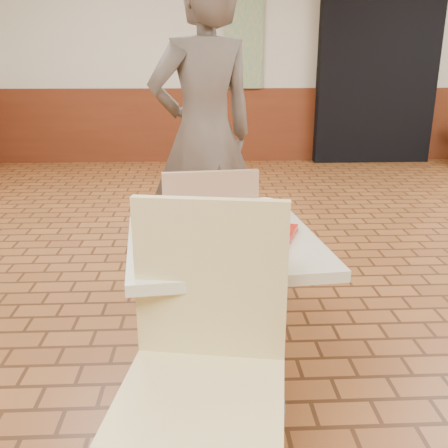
{
  "coord_description": "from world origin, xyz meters",
  "views": [
    {
      "loc": [
        -1.19,
        -2.03,
        1.34
      ],
      "look_at": [
        -1.11,
        -0.33,
        0.78
      ],
      "focal_mm": 40.0,
      "sensor_mm": 36.0,
      "label": 1
    }
  ],
  "objects_px": {
    "long_john_donut": "(233,231)",
    "paper_cup": "(265,212)",
    "main_table": "(224,299)",
    "serving_tray": "(224,236)",
    "ring_donut": "(191,225)",
    "chair_main_front": "(205,357)",
    "customer": "(204,136)",
    "chair_main_back": "(208,249)"
  },
  "relations": [
    {
      "from": "main_table",
      "to": "chair_main_front",
      "type": "xyz_separation_m",
      "value": [
        -0.08,
        -0.47,
        0.06
      ]
    },
    {
      "from": "main_table",
      "to": "paper_cup",
      "type": "relative_size",
      "value": 7.68
    },
    {
      "from": "customer",
      "to": "long_john_donut",
      "type": "relative_size",
      "value": 12.47
    },
    {
      "from": "main_table",
      "to": "paper_cup",
      "type": "distance_m",
      "value": 0.36
    },
    {
      "from": "main_table",
      "to": "ring_donut",
      "type": "bearing_deg",
      "value": 162.32
    },
    {
      "from": "main_table",
      "to": "ring_donut",
      "type": "height_order",
      "value": "ring_donut"
    },
    {
      "from": "customer",
      "to": "long_john_donut",
      "type": "height_order",
      "value": "customer"
    },
    {
      "from": "ring_donut",
      "to": "long_john_donut",
      "type": "relative_size",
      "value": 0.64
    },
    {
      "from": "main_table",
      "to": "paper_cup",
      "type": "bearing_deg",
      "value": 29.09
    },
    {
      "from": "main_table",
      "to": "chair_main_back",
      "type": "relative_size",
      "value": 0.81
    },
    {
      "from": "chair_main_back",
      "to": "serving_tray",
      "type": "relative_size",
      "value": 1.9
    },
    {
      "from": "customer",
      "to": "main_table",
      "type": "bearing_deg",
      "value": 69.02
    },
    {
      "from": "serving_tray",
      "to": "ring_donut",
      "type": "height_order",
      "value": "ring_donut"
    },
    {
      "from": "serving_tray",
      "to": "paper_cup",
      "type": "distance_m",
      "value": 0.19
    },
    {
      "from": "serving_tray",
      "to": "chair_main_front",
      "type": "bearing_deg",
      "value": -99.16
    },
    {
      "from": "chair_main_front",
      "to": "customer",
      "type": "bearing_deg",
      "value": 98.86
    },
    {
      "from": "main_table",
      "to": "chair_main_back",
      "type": "distance_m",
      "value": 0.49
    },
    {
      "from": "serving_tray",
      "to": "ring_donut",
      "type": "relative_size",
      "value": 5.05
    },
    {
      "from": "chair_main_front",
      "to": "long_john_donut",
      "type": "bearing_deg",
      "value": 85.26
    },
    {
      "from": "chair_main_front",
      "to": "ring_donut",
      "type": "height_order",
      "value": "chair_main_front"
    },
    {
      "from": "chair_main_back",
      "to": "long_john_donut",
      "type": "distance_m",
      "value": 0.61
    },
    {
      "from": "customer",
      "to": "ring_donut",
      "type": "bearing_deg",
      "value": 63.53
    },
    {
      "from": "long_john_donut",
      "to": "paper_cup",
      "type": "bearing_deg",
      "value": 47.34
    },
    {
      "from": "ring_donut",
      "to": "serving_tray",
      "type": "bearing_deg",
      "value": -17.68
    },
    {
      "from": "chair_main_back",
      "to": "paper_cup",
      "type": "height_order",
      "value": "chair_main_back"
    },
    {
      "from": "customer",
      "to": "paper_cup",
      "type": "distance_m",
      "value": 1.21
    },
    {
      "from": "long_john_donut",
      "to": "paper_cup",
      "type": "distance_m",
      "value": 0.19
    },
    {
      "from": "chair_main_back",
      "to": "paper_cup",
      "type": "xyz_separation_m",
      "value": [
        0.21,
        -0.4,
        0.3
      ]
    },
    {
      "from": "customer",
      "to": "serving_tray",
      "type": "xyz_separation_m",
      "value": [
        0.06,
        -1.27,
        -0.18
      ]
    },
    {
      "from": "customer",
      "to": "ring_donut",
      "type": "distance_m",
      "value": 1.25
    },
    {
      "from": "ring_donut",
      "to": "long_john_donut",
      "type": "height_order",
      "value": "long_john_donut"
    },
    {
      "from": "main_table",
      "to": "chair_main_front",
      "type": "height_order",
      "value": "chair_main_front"
    },
    {
      "from": "main_table",
      "to": "paper_cup",
      "type": "xyz_separation_m",
      "value": [
        0.16,
        0.09,
        0.31
      ]
    },
    {
      "from": "serving_tray",
      "to": "long_john_donut",
      "type": "relative_size",
      "value": 3.21
    },
    {
      "from": "serving_tray",
      "to": "paper_cup",
      "type": "relative_size",
      "value": 5.02
    },
    {
      "from": "serving_tray",
      "to": "ring_donut",
      "type": "xyz_separation_m",
      "value": [
        -0.12,
        0.04,
        0.03
      ]
    },
    {
      "from": "long_john_donut",
      "to": "paper_cup",
      "type": "height_order",
      "value": "paper_cup"
    },
    {
      "from": "main_table",
      "to": "serving_tray",
      "type": "xyz_separation_m",
      "value": [
        -0.0,
        0.0,
        0.25
      ]
    },
    {
      "from": "chair_main_front",
      "to": "paper_cup",
      "type": "xyz_separation_m",
      "value": [
        0.23,
        0.56,
        0.26
      ]
    },
    {
      "from": "serving_tray",
      "to": "ring_donut",
      "type": "bearing_deg",
      "value": 162.32
    },
    {
      "from": "chair_main_back",
      "to": "customer",
      "type": "relative_size",
      "value": 0.49
    },
    {
      "from": "serving_tray",
      "to": "paper_cup",
      "type": "bearing_deg",
      "value": 29.09
    }
  ]
}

